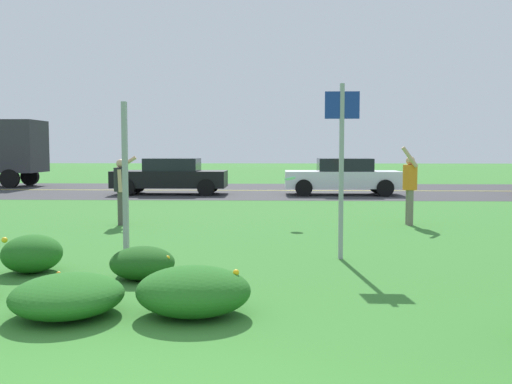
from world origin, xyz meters
name	(u,v)px	position (x,y,z in m)	size (l,w,h in m)	color
ground_plane	(227,222)	(0.00, 11.10, 0.00)	(120.00, 120.00, 0.00)	#387A2D
highway_strip	(249,190)	(0.00, 22.19, 0.00)	(120.00, 9.97, 0.01)	#38383A
highway_center_stripe	(249,190)	(0.00, 22.19, 0.01)	(120.00, 0.16, 0.00)	yellow
daylily_clump_front_left	(194,291)	(0.35, 2.99, 0.27)	(1.26, 1.10, 0.54)	#23661E
daylily_clump_near_camera	(142,263)	(-0.62, 4.72, 0.23)	(0.90, 0.85, 0.46)	#1E5619
daylily_clump_front_right	(32,254)	(-2.35, 5.11, 0.28)	(0.86, 0.93, 0.56)	#23661E
daylily_clump_mid_center	(68,295)	(-1.02, 2.93, 0.22)	(1.22, 1.31, 0.45)	#23661E
sign_post_near_path	(125,185)	(-1.06, 5.54, 1.27)	(0.07, 0.10, 2.53)	#93969B
sign_post_by_roadside	(342,154)	(2.31, 6.34, 1.73)	(0.56, 0.10, 2.88)	#93969B
person_thrower_dark_shirt	(121,186)	(-2.48, 10.53, 0.95)	(0.51, 0.50, 1.66)	#232328
person_catcher_orange_shirt	(410,184)	(4.42, 10.74, 0.99)	(0.43, 0.49, 1.89)	orange
frisbee_pale_blue	(290,178)	(1.56, 10.45, 1.13)	(0.28, 0.27, 0.14)	#ADD6E5
car_white_center_left	(342,176)	(3.84, 19.95, 0.74)	(4.50, 2.00, 1.45)	silver
car_black_center_right	(171,176)	(-3.03, 19.95, 0.74)	(4.50, 2.00, 1.45)	black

